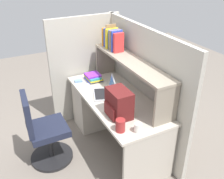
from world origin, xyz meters
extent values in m
plane|color=slate|center=(0.00, 0.00, 0.00)|extent=(8.00, 8.00, 0.00)
cube|color=beige|center=(0.00, 0.00, 0.71)|extent=(1.60, 0.70, 0.03)
cube|color=#B6AD9F|center=(-0.55, 0.00, 0.35)|extent=(0.40, 0.64, 0.70)
cube|color=#B6AD9F|center=(0.78, 0.00, 0.35)|extent=(0.03, 0.64, 0.70)
cube|color=#B2ADA0|center=(0.00, 0.38, 0.78)|extent=(1.84, 0.05, 1.55)
cube|color=#B2ADA0|center=(-0.85, -0.05, 0.78)|extent=(0.05, 1.06, 1.55)
cube|color=gray|center=(-0.70, 0.20, 0.94)|extent=(0.03, 0.28, 0.42)
cube|color=gray|center=(0.70, 0.20, 0.94)|extent=(0.03, 0.28, 0.42)
cube|color=gray|center=(0.00, 0.20, 1.17)|extent=(1.44, 0.28, 0.03)
cube|color=orange|center=(-0.60, 0.20, 1.30)|extent=(0.03, 0.17, 0.24)
cube|color=blue|center=(-0.56, 0.20, 1.30)|extent=(0.04, 0.16, 0.25)
cube|color=olive|center=(-0.53, 0.20, 1.33)|extent=(0.02, 0.14, 0.30)
cube|color=yellow|center=(-0.49, 0.19, 1.31)|extent=(0.04, 0.17, 0.25)
cube|color=blue|center=(-0.44, 0.21, 1.31)|extent=(0.03, 0.16, 0.25)
cube|color=olive|center=(-0.39, 0.20, 1.31)|extent=(0.04, 0.16, 0.26)
cube|color=blue|center=(-0.34, 0.19, 1.31)|extent=(0.03, 0.15, 0.27)
cube|color=red|center=(-0.30, 0.19, 1.30)|extent=(0.04, 0.13, 0.25)
cube|color=#B7BABF|center=(-0.12, -0.12, 0.74)|extent=(0.37, 0.31, 0.02)
cube|color=black|center=(-0.12, -0.13, 0.75)|extent=(0.31, 0.25, 0.00)
cube|color=#B7BABF|center=(-0.08, -0.01, 0.85)|extent=(0.31, 0.16, 0.20)
cube|color=#3F72CC|center=(-0.08, -0.02, 0.85)|extent=(0.27, 0.13, 0.16)
cube|color=#591919|center=(0.36, -0.15, 0.88)|extent=(0.30, 0.20, 0.31)
cube|color=maroon|center=(0.36, -0.25, 0.81)|extent=(0.22, 0.04, 0.14)
cube|color=#7299C6|center=(-0.59, -0.26, 0.75)|extent=(0.07, 0.11, 0.03)
cylinder|color=white|center=(0.70, -0.12, 0.78)|extent=(0.08, 0.08, 0.10)
cylinder|color=maroon|center=(0.61, -0.26, 0.80)|extent=(0.10, 0.10, 0.13)
cube|color=blue|center=(-0.57, -0.05, 0.74)|extent=(0.22, 0.20, 0.02)
cube|color=yellow|center=(-0.56, -0.05, 0.76)|extent=(0.26, 0.19, 0.02)
cube|color=teal|center=(-0.56, -0.06, 0.78)|extent=(0.23, 0.16, 0.02)
cube|color=purple|center=(-0.57, -0.06, 0.81)|extent=(0.18, 0.19, 0.02)
cylinder|color=black|center=(-0.13, -0.83, 0.02)|extent=(0.52, 0.52, 0.04)
cylinder|color=#262628|center=(-0.13, -0.83, 0.24)|extent=(0.05, 0.05, 0.41)
cube|color=#1E2338|center=(-0.13, -0.83, 0.45)|extent=(0.44, 0.44, 0.08)
cube|color=#1E2338|center=(-0.14, -1.03, 0.71)|extent=(0.40, 0.08, 0.44)
camera|label=1|loc=(2.38, -1.25, 2.30)|focal=40.98mm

